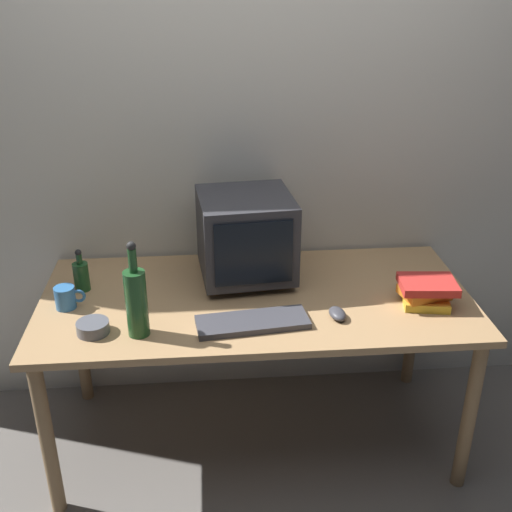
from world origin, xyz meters
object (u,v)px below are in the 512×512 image
at_px(computer_mouse, 337,314).
at_px(bottle_short, 81,275).
at_px(crt_monitor, 246,236).
at_px(keyboard, 253,322).
at_px(bottle_tall, 136,300).
at_px(cd_spindle, 93,327).
at_px(book_stack, 426,292).
at_px(mug, 66,297).

relative_size(computer_mouse, bottle_short, 0.54).
relative_size(crt_monitor, computer_mouse, 4.19).
relative_size(crt_monitor, bottle_short, 2.28).
bearing_deg(keyboard, bottle_tall, 176.98).
relative_size(bottle_short, cd_spindle, 1.53).
height_order(bottle_tall, book_stack, bottle_tall).
xyz_separation_m(crt_monitor, bottle_short, (-0.68, -0.06, -0.12)).
relative_size(crt_monitor, keyboard, 1.00).
distance_m(crt_monitor, cd_spindle, 0.73).
bearing_deg(book_stack, bottle_short, 170.46).
distance_m(computer_mouse, book_stack, 0.38).
distance_m(book_stack, cd_spindle, 1.29).
bearing_deg(crt_monitor, mug, -164.42).
height_order(computer_mouse, bottle_tall, bottle_tall).
distance_m(bottle_short, book_stack, 1.40).
xyz_separation_m(keyboard, bottle_tall, (-0.42, -0.03, 0.13)).
distance_m(keyboard, computer_mouse, 0.33).
bearing_deg(mug, computer_mouse, -8.99).
bearing_deg(bottle_tall, mug, 144.14).
xyz_separation_m(keyboard, bottle_short, (-0.68, 0.34, 0.06)).
xyz_separation_m(crt_monitor, bottle_tall, (-0.42, -0.42, -0.05)).
relative_size(bottle_tall, bottle_short, 2.02).
bearing_deg(book_stack, computer_mouse, -167.92).
bearing_deg(bottle_short, keyboard, -26.20).
relative_size(bottle_tall, book_stack, 1.60).
xyz_separation_m(bottle_short, book_stack, (1.38, -0.23, -0.01)).
relative_size(keyboard, book_stack, 1.82).
distance_m(book_stack, mug, 1.42).
xyz_separation_m(crt_monitor, mug, (-0.72, -0.20, -0.15)).
bearing_deg(bottle_tall, crt_monitor, 44.74).
relative_size(crt_monitor, bottle_tall, 1.13).
relative_size(crt_monitor, mug, 3.49).
bearing_deg(book_stack, keyboard, -171.56).
distance_m(bottle_tall, bottle_short, 0.45).
bearing_deg(crt_monitor, book_stack, -22.52).
height_order(bottle_tall, cd_spindle, bottle_tall).
bearing_deg(cd_spindle, bottle_tall, -7.37).
relative_size(crt_monitor, cd_spindle, 3.49).
relative_size(bottle_tall, mug, 3.09).
xyz_separation_m(crt_monitor, keyboard, (-0.00, -0.39, -0.18)).
bearing_deg(computer_mouse, bottle_short, 154.85).
distance_m(bottle_short, cd_spindle, 0.36).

